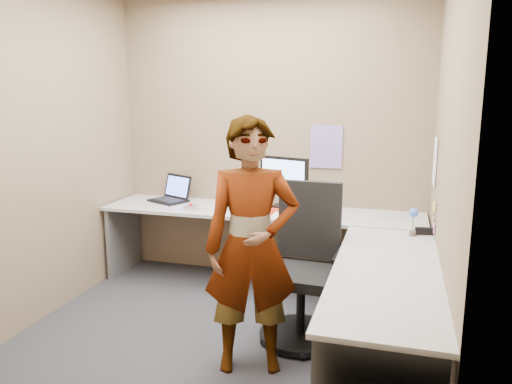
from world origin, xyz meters
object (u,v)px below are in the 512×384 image
(monitor, at_px, (284,178))
(desk, at_px, (293,247))
(office_chair, at_px, (303,277))
(person, at_px, (252,247))

(monitor, bearing_deg, desk, -52.37)
(monitor, height_order, office_chair, monitor)
(person, bearing_deg, monitor, 75.65)
(office_chair, bearing_deg, desk, 118.68)
(office_chair, height_order, person, person)
(desk, relative_size, office_chair, 2.63)
(desk, height_order, person, person)
(desk, distance_m, person, 0.85)
(desk, relative_size, person, 1.79)
(office_chair, xyz_separation_m, person, (-0.25, -0.50, 0.37))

